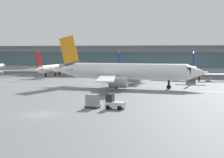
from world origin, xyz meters
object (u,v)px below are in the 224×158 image
(gate_airplane_2, at_px, (125,70))
(gate_airplane_3, at_px, (193,72))
(gate_airplane_1, at_px, (52,69))
(baggage_tug, at_px, (114,103))
(taxiing_regional_jet, at_px, (127,72))
(cargo_dolly_lead, at_px, (93,100))

(gate_airplane_2, bearing_deg, gate_airplane_3, -106.37)
(gate_airplane_1, distance_m, baggage_tug, 64.26)
(gate_airplane_1, xyz_separation_m, gate_airplane_3, (42.88, -2.83, 0.00))
(gate_airplane_1, xyz_separation_m, baggage_tug, (35.26, -53.70, -1.45))
(gate_airplane_1, height_order, gate_airplane_3, same)
(gate_airplane_2, distance_m, baggage_tug, 56.07)
(taxiing_regional_jet, relative_size, cargo_dolly_lead, 15.82)
(gate_airplane_3, bearing_deg, cargo_dolly_lead, 164.57)
(gate_airplane_2, distance_m, taxiing_regional_jet, 27.94)
(cargo_dolly_lead, bearing_deg, gate_airplane_2, 102.51)
(gate_airplane_1, xyz_separation_m, gate_airplane_2, (22.97, 0.99, 0.00))
(gate_airplane_3, distance_m, cargo_dolly_lead, 51.85)
(baggage_tug, bearing_deg, gate_airplane_3, 84.47)
(baggage_tug, bearing_deg, taxiing_regional_jet, 103.26)
(gate_airplane_3, relative_size, baggage_tug, 8.84)
(cargo_dolly_lead, bearing_deg, taxiing_regional_jet, 96.90)
(gate_airplane_2, xyz_separation_m, gate_airplane_3, (19.91, -3.82, 0.00))
(gate_airplane_3, bearing_deg, baggage_tug, 168.03)
(baggage_tug, bearing_deg, gate_airplane_2, 105.65)
(gate_airplane_3, bearing_deg, taxiing_regional_jet, 147.90)
(gate_airplane_2, relative_size, gate_airplane_3, 1.00)
(gate_airplane_1, bearing_deg, gate_airplane_2, -90.55)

